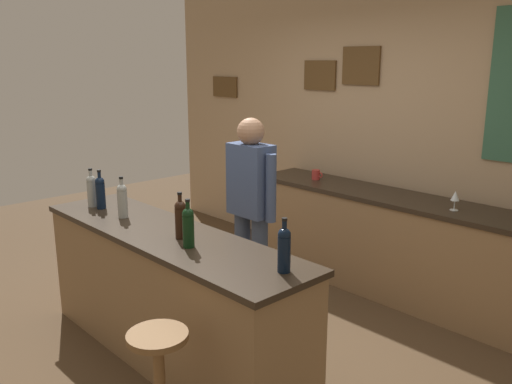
% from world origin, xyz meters
% --- Properties ---
extents(ground_plane, '(10.00, 10.00, 0.00)m').
position_xyz_m(ground_plane, '(0.00, 0.00, 0.00)').
color(ground_plane, '#4C3823').
extents(back_wall, '(6.00, 0.09, 2.80)m').
position_xyz_m(back_wall, '(0.03, 2.03, 1.41)').
color(back_wall, tan).
rests_on(back_wall, ground_plane).
extents(bar_counter, '(2.38, 0.60, 0.92)m').
position_xyz_m(bar_counter, '(0.00, -0.40, 0.46)').
color(bar_counter, olive).
rests_on(bar_counter, ground_plane).
extents(side_counter, '(2.76, 0.56, 0.90)m').
position_xyz_m(side_counter, '(0.40, 1.65, 0.45)').
color(side_counter, olive).
rests_on(side_counter, ground_plane).
extents(bartender, '(0.52, 0.21, 1.62)m').
position_xyz_m(bartender, '(-0.07, 0.44, 0.94)').
color(bartender, '#384766').
rests_on(bartender, ground_plane).
extents(bar_stool, '(0.32, 0.32, 0.68)m').
position_xyz_m(bar_stool, '(0.74, -0.96, 0.46)').
color(bar_stool, brown).
rests_on(bar_stool, ground_plane).
extents(wine_bottle_a, '(0.07, 0.07, 0.31)m').
position_xyz_m(wine_bottle_a, '(-0.94, -0.45, 1.06)').
color(wine_bottle_a, '#999E99').
rests_on(wine_bottle_a, bar_counter).
extents(wine_bottle_b, '(0.07, 0.07, 0.31)m').
position_xyz_m(wine_bottle_b, '(-0.84, -0.43, 1.06)').
color(wine_bottle_b, black).
rests_on(wine_bottle_b, bar_counter).
extents(wine_bottle_c, '(0.07, 0.07, 0.31)m').
position_xyz_m(wine_bottle_c, '(-0.51, -0.43, 1.06)').
color(wine_bottle_c, '#999E99').
rests_on(wine_bottle_c, bar_counter).
extents(wine_bottle_d, '(0.07, 0.07, 0.31)m').
position_xyz_m(wine_bottle_d, '(0.16, -0.39, 1.06)').
color(wine_bottle_d, black).
rests_on(wine_bottle_d, bar_counter).
extents(wine_bottle_e, '(0.07, 0.07, 0.31)m').
position_xyz_m(wine_bottle_e, '(0.34, -0.46, 1.06)').
color(wine_bottle_e, black).
rests_on(wine_bottle_e, bar_counter).
extents(wine_bottle_f, '(0.07, 0.07, 0.31)m').
position_xyz_m(wine_bottle_f, '(1.02, -0.32, 1.06)').
color(wine_bottle_f, black).
rests_on(wine_bottle_f, bar_counter).
extents(wine_glass_a, '(0.07, 0.07, 0.16)m').
position_xyz_m(wine_glass_a, '(1.03, 1.58, 1.01)').
color(wine_glass_a, silver).
rests_on(wine_glass_a, side_counter).
extents(coffee_mug, '(0.12, 0.08, 0.09)m').
position_xyz_m(coffee_mug, '(-0.43, 1.65, 0.95)').
color(coffee_mug, '#B2332D').
rests_on(coffee_mug, side_counter).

